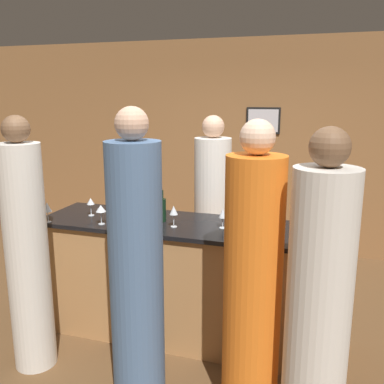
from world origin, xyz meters
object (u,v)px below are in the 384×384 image
object	(u,v)px
guest_1	(136,269)
guest_3	(253,282)
guest_0	(318,304)
wine_bottle_0	(162,209)
guest_2	(27,254)
bartender	(212,218)

from	to	relation	value
guest_1	guest_3	world-z (taller)	guest_1
guest_1	guest_0	bearing A→B (deg)	-1.96
guest_0	wine_bottle_0	size ratio (longest dim) A/B	7.10
guest_0	guest_2	distance (m)	2.11
guest_0	guest_3	distance (m)	0.44
guest_1	guest_3	size ratio (longest dim) A/B	1.04
wine_bottle_0	guest_0	bearing A→B (deg)	-33.14
bartender	guest_3	xyz separation A→B (m)	(0.65, -1.43, 0.02)
guest_0	wine_bottle_0	xyz separation A→B (m)	(-1.31, 0.85, 0.24)
bartender	guest_2	xyz separation A→B (m)	(-1.04, -1.48, 0.04)
guest_2	guest_0	bearing A→B (deg)	-2.92
guest_2	guest_3	size ratio (longest dim) A/B	1.00
guest_2	wine_bottle_0	bearing A→B (deg)	43.27
bartender	wine_bottle_0	distance (m)	0.81
guest_0	guest_2	size ratio (longest dim) A/B	0.99
bartender	guest_3	world-z (taller)	guest_3
bartender	guest_2	size ratio (longest dim) A/B	0.97
guest_1	guest_3	xyz separation A→B (m)	(0.77, 0.11, -0.04)
bartender	guest_3	distance (m)	1.57
guest_0	wine_bottle_0	distance (m)	1.58
guest_3	wine_bottle_0	size ratio (longest dim) A/B	7.18
guest_0	bartender	bearing A→B (deg)	123.85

